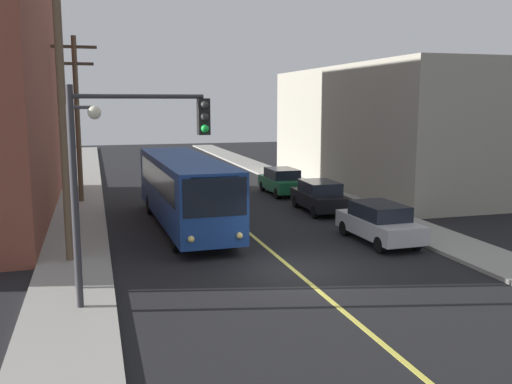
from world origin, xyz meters
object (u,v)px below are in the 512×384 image
object	(u,v)px
utility_pole_mid	(77,111)
parked_car_black	(320,196)
city_bus	(184,188)
street_lamp_left	(80,170)
parked_car_green	(282,181)
traffic_signal_left_corner	(133,154)
utility_pole_near	(60,77)
parked_car_silver	(379,222)

from	to	relation	value
utility_pole_mid	parked_car_black	bearing A→B (deg)	-26.79
city_bus	street_lamp_left	size ratio (longest dim) A/B	2.22
utility_pole_mid	street_lamp_left	size ratio (longest dim) A/B	1.66
parked_car_green	street_lamp_left	bearing A→B (deg)	-126.62
parked_car_black	traffic_signal_left_corner	world-z (taller)	traffic_signal_left_corner
utility_pole_mid	street_lamp_left	bearing A→B (deg)	-88.64
parked_car_black	utility_pole_near	xyz separation A→B (m)	(-12.22, -6.38, 5.71)
city_bus	parked_car_black	size ratio (longest dim) A/B	2.74
utility_pole_near	street_lamp_left	xyz separation A→B (m)	(0.56, -3.31, -2.81)
utility_pole_mid	traffic_signal_left_corner	world-z (taller)	utility_pole_mid
utility_pole_near	traffic_signal_left_corner	size ratio (longest dim) A/B	1.96
city_bus	street_lamp_left	distance (m)	9.38
parked_car_green	street_lamp_left	size ratio (longest dim) A/B	0.80
traffic_signal_left_corner	city_bus	bearing A→B (deg)	73.55
parked_car_silver	city_bus	bearing A→B (deg)	144.74
traffic_signal_left_corner	street_lamp_left	bearing A→B (deg)	129.82
parked_car_green	utility_pole_near	distance (m)	18.19
parked_car_black	utility_pole_mid	world-z (taller)	utility_pole_mid
parked_car_green	street_lamp_left	distance (m)	19.63
utility_pole_mid	utility_pole_near	bearing A→B (deg)	-90.84
parked_car_black	parked_car_green	size ratio (longest dim) A/B	1.01
city_bus	parked_car_green	size ratio (longest dim) A/B	2.77
parked_car_green	utility_pole_mid	size ratio (longest dim) A/B	0.48
city_bus	parked_car_green	bearing A→B (deg)	45.81
parked_car_black	utility_pole_near	bearing A→B (deg)	-152.44
utility_pole_near	street_lamp_left	size ratio (longest dim) A/B	2.13
parked_car_green	utility_pole_near	size ratio (longest dim) A/B	0.37
parked_car_silver	utility_pole_mid	bearing A→B (deg)	132.99
parked_car_green	utility_pole_near	world-z (taller)	utility_pole_near
parked_car_silver	parked_car_black	xyz separation A→B (m)	(0.15, 6.67, 0.00)
parked_car_silver	parked_car_green	world-z (taller)	same
utility_pole_near	utility_pole_mid	bearing A→B (deg)	89.16
traffic_signal_left_corner	parked_car_green	bearing A→B (deg)	59.53
parked_car_black	street_lamp_left	bearing A→B (deg)	-140.29
parked_car_black	utility_pole_near	world-z (taller)	utility_pole_near
parked_car_silver	parked_car_green	bearing A→B (deg)	89.64
traffic_signal_left_corner	street_lamp_left	world-z (taller)	traffic_signal_left_corner
parked_car_green	parked_car_silver	bearing A→B (deg)	-90.36
parked_car_silver	utility_pole_mid	size ratio (longest dim) A/B	0.49
city_bus	utility_pole_near	size ratio (longest dim) A/B	1.04
parked_car_silver	street_lamp_left	size ratio (longest dim) A/B	0.81
city_bus	street_lamp_left	world-z (taller)	street_lamp_left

